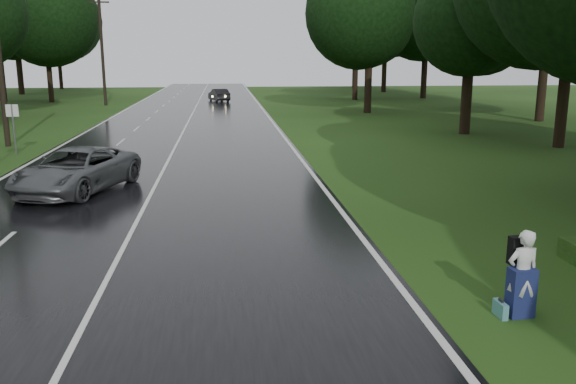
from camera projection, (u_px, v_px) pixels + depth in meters
name	position (u px, v px, depth m)	size (l,w,h in m)	color
ground	(111.00, 274.00, 12.57)	(160.00, 160.00, 0.00)	#244514
road	(178.00, 142.00, 31.95)	(12.00, 140.00, 0.04)	black
lane_center	(178.00, 141.00, 31.95)	(0.12, 140.00, 0.01)	silver
grey_car	(77.00, 170.00, 19.92)	(2.39, 5.19, 1.44)	#525558
far_car	(219.00, 95.00, 60.29)	(1.34, 3.85, 1.27)	black
hitchhiker	(522.00, 276.00, 10.37)	(0.61, 0.55, 1.58)	silver
suitcase	(500.00, 309.00, 10.46)	(0.11, 0.39, 0.28)	teal
utility_pole_mid	(8.00, 146.00, 30.41)	(1.80, 0.28, 9.77)	black
utility_pole_far	(106.00, 105.00, 55.96)	(1.80, 0.28, 10.30)	black
road_sign_b	(17.00, 155.00, 27.82)	(0.56, 0.10, 2.32)	white
tree_left_f	(52.00, 102.00, 59.83)	(8.91, 8.91, 13.92)	black
tree_right_d	(464.00, 134.00, 35.34)	(7.78, 7.78, 12.15)	black
tree_right_e	(367.00, 113.00, 48.55)	(8.60, 8.60, 13.44)	black
tree_right_f	(355.00, 100.00, 63.21)	(8.52, 8.52, 13.31)	black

